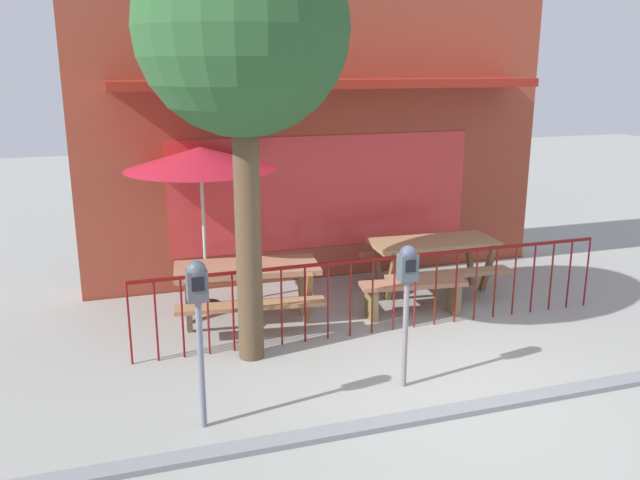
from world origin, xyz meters
TOP-DOWN VIEW (x-y plane):
  - ground at (0.00, 0.00)m, footprint 40.00×40.00m
  - pub_storefront at (0.00, 4.20)m, footprint 7.18×1.33m
  - patio_fence_front at (-0.00, 1.69)m, footprint 6.05×0.04m
  - picnic_table_left at (-1.53, 2.48)m, footprint 1.95×1.57m
  - picnic_table_right at (1.27, 2.84)m, footprint 1.87×1.45m
  - patio_umbrella at (-1.95, 3.23)m, footprint 1.98×1.98m
  - patio_bench at (0.58, 2.04)m, footprint 1.43×0.50m
  - parking_meter_near at (-0.36, 0.29)m, footprint 0.18×0.17m
  - parking_meter_far at (-2.44, 0.13)m, footprint 0.18×0.17m
  - street_tree at (-1.71, 1.47)m, footprint 2.19×2.19m
  - curb_edge at (0.00, -0.38)m, footprint 10.05×0.20m

SIDE VIEW (x-z plane):
  - ground at x=0.00m, z-range 0.00..0.00m
  - curb_edge at x=0.00m, z-range -0.06..0.06m
  - patio_bench at x=0.58m, z-range 0.11..0.59m
  - picnic_table_left at x=-1.53m, z-range 0.21..1.01m
  - picnic_table_right at x=1.27m, z-range 0.21..1.01m
  - patio_fence_front at x=0.00m, z-range 0.18..1.15m
  - parking_meter_near at x=-0.36m, z-range 0.41..1.92m
  - parking_meter_far at x=-2.44m, z-range 0.43..2.03m
  - patio_umbrella at x=-1.95m, z-range 0.94..3.13m
  - pub_storefront at x=0.00m, z-range 0.00..4.93m
  - street_tree at x=-1.71m, z-range 1.20..5.87m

